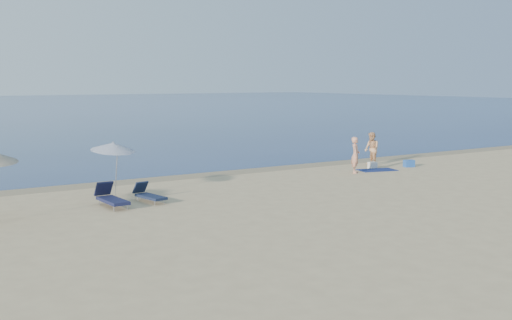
{
  "coord_description": "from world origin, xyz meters",
  "views": [
    {
      "loc": [
        -16.56,
        -6.45,
        4.35
      ],
      "look_at": [
        -2.0,
        16.0,
        1.0
      ],
      "focal_mm": 45.0,
      "sensor_mm": 36.0,
      "label": 1
    }
  ],
  "objects_px": {
    "person_left": "(355,155)",
    "umbrella_near": "(113,147)",
    "person_right": "(372,149)",
    "blue_cooler": "(409,163)"
  },
  "relations": [
    {
      "from": "person_left",
      "to": "umbrella_near",
      "type": "xyz_separation_m",
      "value": [
        -11.67,
        0.39,
        1.02
      ]
    },
    {
      "from": "person_left",
      "to": "person_right",
      "type": "xyz_separation_m",
      "value": [
        2.5,
        1.57,
        0.0
      ]
    },
    {
      "from": "person_right",
      "to": "umbrella_near",
      "type": "bearing_deg",
      "value": -72.0
    },
    {
      "from": "blue_cooler",
      "to": "umbrella_near",
      "type": "height_order",
      "value": "umbrella_near"
    },
    {
      "from": "person_left",
      "to": "umbrella_near",
      "type": "bearing_deg",
      "value": 131.73
    },
    {
      "from": "person_left",
      "to": "blue_cooler",
      "type": "relative_size",
      "value": 3.46
    },
    {
      "from": "umbrella_near",
      "to": "person_right",
      "type": "bearing_deg",
      "value": -7.23
    },
    {
      "from": "person_right",
      "to": "blue_cooler",
      "type": "bearing_deg",
      "value": 52.65
    },
    {
      "from": "blue_cooler",
      "to": "umbrella_near",
      "type": "bearing_deg",
      "value": -164.79
    },
    {
      "from": "person_left",
      "to": "blue_cooler",
      "type": "bearing_deg",
      "value": -44.48
    }
  ]
}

